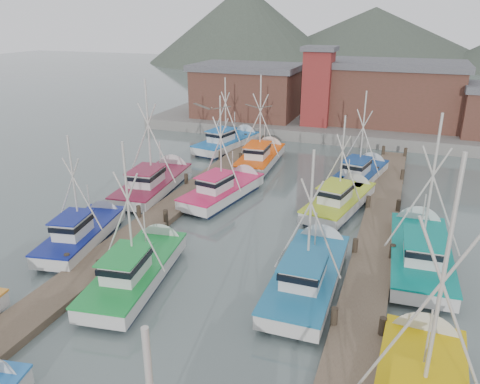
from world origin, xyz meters
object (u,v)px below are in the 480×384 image
(lookout_tower, at_px, (318,86))
(boat_8, at_px, (226,189))
(boat_12, at_px, (262,157))
(boat_4, at_px, (140,268))

(lookout_tower, xyz_separation_m, boat_8, (-2.26, -21.82, -4.87))
(lookout_tower, xyz_separation_m, boat_12, (-2.36, -12.80, -4.87))
(boat_4, height_order, boat_8, boat_8)
(lookout_tower, relative_size, boat_12, 0.93)
(boat_4, relative_size, boat_8, 1.01)
(lookout_tower, relative_size, boat_4, 0.95)
(lookout_tower, height_order, boat_12, lookout_tower)
(lookout_tower, height_order, boat_8, lookout_tower)
(lookout_tower, distance_m, boat_8, 22.47)
(boat_8, bearing_deg, boat_12, 100.97)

